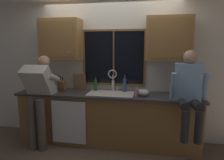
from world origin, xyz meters
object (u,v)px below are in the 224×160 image
mixing_bowl (143,93)px  bottle_green_glass (95,85)px  soap_dispenser (137,93)px  person_standing (39,92)px  bottle_amber_small (125,85)px  cutting_board (80,81)px  bottle_tall_clear (113,86)px  knife_block (62,85)px  person_sitting_on_counter (189,89)px

mixing_bowl → bottle_green_glass: (-0.88, 0.21, 0.06)m
mixing_bowl → soap_dispenser: soap_dispenser is taller
person_standing → bottle_amber_small: person_standing is taller
bottle_amber_small → person_standing: bearing=-160.1°
cutting_board → bottle_tall_clear: size_ratio=1.24×
knife_block → cutting_board: cutting_board is taller
mixing_bowl → soap_dispenser: (-0.10, -0.10, 0.01)m
person_standing → soap_dispenser: bearing=6.5°
person_standing → bottle_tall_clear: bearing=22.6°
bottle_green_glass → cutting_board: bearing=171.1°
knife_block → bottle_tall_clear: 0.93m
bottle_amber_small → soap_dispenser: bearing=-53.9°
knife_block → bottle_tall_clear: (0.91, 0.16, -0.00)m
person_standing → knife_block: 0.43m
soap_dispenser → bottle_green_glass: bottle_green_glass is taller
cutting_board → bottle_amber_small: cutting_board is taller
person_standing → bottle_amber_small: 1.49m
soap_dispenser → bottle_amber_small: size_ratio=0.53×
person_standing → mixing_bowl: 1.76m
knife_block → soap_dispenser: bearing=-6.0°
cutting_board → bottle_green_glass: size_ratio=1.22×
bottle_green_glass → soap_dispenser: bearing=-21.2°
person_sitting_on_counter → soap_dispenser: (-0.79, 0.13, -0.12)m
knife_block → bottle_tall_clear: knife_block is taller
person_sitting_on_counter → cutting_board: bearing=165.5°
person_sitting_on_counter → cutting_board: 1.95m
person_sitting_on_counter → soap_dispenser: person_sitting_on_counter is taller
person_sitting_on_counter → bottle_green_glass: 1.63m
knife_block → bottle_amber_small: bottle_amber_small is taller
knife_block → mixing_bowl: bearing=-1.9°
mixing_bowl → bottle_green_glass: 0.91m
soap_dispenser → mixing_bowl: bearing=42.7°
person_sitting_on_counter → mixing_bowl: bearing=161.4°
bottle_green_glass → bottle_amber_small: 0.55m
bottle_tall_clear → bottle_amber_small: bottle_amber_small is taller
soap_dispenser → bottle_tall_clear: (-0.45, 0.31, 0.04)m
person_standing → bottle_green_glass: size_ratio=6.03×
soap_dispenser → bottle_green_glass: 0.84m
bottle_tall_clear → person_standing: bearing=-157.4°
knife_block → cutting_board: (0.26, 0.21, 0.05)m
knife_block → bottle_green_glass: knife_block is taller
soap_dispenser → bottle_green_glass: (-0.78, 0.30, 0.04)m
person_sitting_on_counter → knife_block: (-2.15, 0.28, -0.08)m
person_standing → soap_dispenser: size_ratio=9.58×
person_standing → knife_block: person_standing is taller
person_standing → bottle_tall_clear: 1.28m
bottle_tall_clear → bottle_green_glass: bearing=-179.4°
cutting_board → bottle_tall_clear: (0.65, -0.05, -0.05)m
person_standing → soap_dispenser: 1.64m
knife_block → bottle_green_glass: 0.61m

